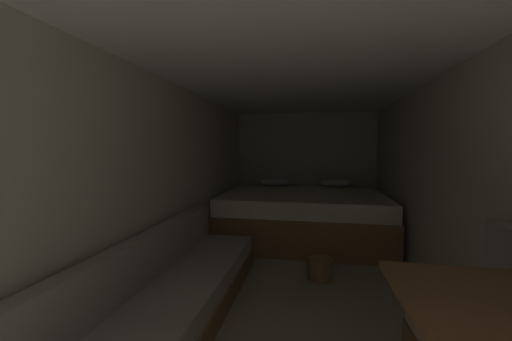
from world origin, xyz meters
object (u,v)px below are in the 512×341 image
(bed, at_px, (303,215))
(dinette_table, at_px, (485,327))
(sofa_left, at_px, (161,308))
(wicker_basket, at_px, (320,269))

(bed, distance_m, dinette_table, 3.32)
(sofa_left, height_order, dinette_table, dinette_table)
(wicker_basket, bearing_deg, dinette_table, -72.89)
(dinette_table, distance_m, wicker_basket, 2.00)
(wicker_basket, bearing_deg, bed, 99.33)
(sofa_left, xyz_separation_m, dinette_table, (1.70, -0.63, 0.44))
(dinette_table, height_order, wicker_basket, dinette_table)
(dinette_table, bearing_deg, bed, 103.83)
(sofa_left, height_order, wicker_basket, sofa_left)
(bed, distance_m, wicker_basket, 1.42)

